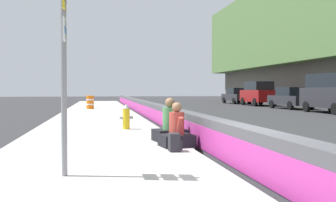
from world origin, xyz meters
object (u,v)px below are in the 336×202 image
at_px(route_sign_post, 64,44).
at_px(backpack, 175,143).
at_px(seated_person_foreground, 177,133).
at_px(parked_car_midline, 291,98).
at_px(parked_car_fourth, 334,92).
at_px(construction_barrel, 90,102).
at_px(seated_person_middle, 170,127).
at_px(parked_car_farther, 237,96).
at_px(fire_hydrant, 126,116).
at_px(parked_car_far, 258,93).

relative_size(route_sign_post, backpack, 9.00).
distance_m(seated_person_foreground, parked_car_midline, 22.66).
xyz_separation_m(seated_person_foreground, parked_car_fourth, (12.97, -13.03, 0.88)).
bearing_deg(backpack, construction_barrel, 6.72).
distance_m(seated_person_middle, parked_car_farther, 31.90).
bearing_deg(seated_person_foreground, backpack, 164.43).
relative_size(fire_hydrant, parked_car_fourth, 0.17).
bearing_deg(construction_barrel, seated_person_middle, -171.95).
xyz_separation_m(backpack, parked_car_fourth, (13.67, -13.23, 1.02)).
height_order(backpack, construction_barrel, construction_barrel).
height_order(backpack, parked_car_far, parked_car_far).
distance_m(construction_barrel, parked_car_fourth, 16.47).
bearing_deg(parked_car_farther, parked_car_far, -178.90).
xyz_separation_m(seated_person_middle, parked_car_far, (23.72, -13.04, 0.68)).
relative_size(construction_barrel, parked_car_midline, 0.21).
bearing_deg(route_sign_post, backpack, -47.33).
bearing_deg(parked_car_midline, fire_hydrant, 135.60).
distance_m(seated_person_foreground, parked_car_far, 27.97).
relative_size(fire_hydrant, seated_person_foreground, 0.82).
distance_m(route_sign_post, parked_car_far, 31.49).
distance_m(parked_car_fourth, parked_car_midline, 5.56).
xyz_separation_m(seated_person_foreground, backpack, (-0.70, 0.19, -0.14)).
relative_size(seated_person_foreground, parked_car_farther, 0.23).
height_order(fire_hydrant, parked_car_far, parked_car_far).
relative_size(seated_person_foreground, construction_barrel, 1.12).
bearing_deg(parked_car_midline, parked_car_farther, 0.54).
xyz_separation_m(construction_barrel, parked_car_far, (6.19, -15.52, 0.56)).
distance_m(route_sign_post, fire_hydrant, 7.29).
bearing_deg(route_sign_post, parked_car_farther, -25.02).
height_order(fire_hydrant, parked_car_fourth, parked_car_fourth).
height_order(fire_hydrant, seated_person_middle, seated_person_middle).
bearing_deg(parked_car_far, parked_car_midline, -179.94).
bearing_deg(route_sign_post, parked_car_fourth, -44.50).
height_order(construction_barrel, parked_car_far, parked_car_far).
height_order(seated_person_middle, backpack, seated_person_middle).
relative_size(route_sign_post, parked_car_fourth, 0.70).
relative_size(route_sign_post, parked_car_midline, 0.79).
xyz_separation_m(construction_barrel, parked_car_midline, (-0.01, -15.53, 0.24)).
relative_size(route_sign_post, parked_car_far, 0.74).
bearing_deg(parked_car_far, backpack, 152.45).
distance_m(seated_person_foreground, backpack, 0.74).
xyz_separation_m(parked_car_midline, parked_car_farther, (11.64, 0.11, 0.00)).
relative_size(route_sign_post, parked_car_farther, 0.79).
height_order(route_sign_post, construction_barrel, route_sign_post).
xyz_separation_m(seated_person_middle, construction_barrel, (17.53, 2.48, 0.12)).
xyz_separation_m(route_sign_post, seated_person_foreground, (2.71, -2.38, -1.76)).
bearing_deg(fire_hydrant, parked_car_farther, -28.15).
relative_size(parked_car_fourth, parked_car_far, 1.06).
height_order(construction_barrel, parked_car_fourth, parked_car_fourth).
bearing_deg(route_sign_post, parked_car_midline, -36.05).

